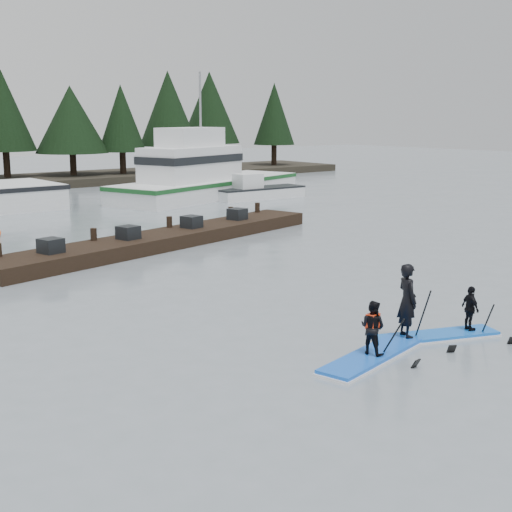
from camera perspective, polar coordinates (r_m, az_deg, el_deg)
ground at (r=17.02m, az=12.76°, el=-6.72°), size 160.00×160.00×0.00m
fishing_boat_medium at (r=45.57m, az=-4.15°, el=5.47°), size 15.28×8.46×8.72m
skiff at (r=44.90m, az=0.28°, el=5.07°), size 6.05×2.01×0.70m
floating_dock at (r=28.84m, az=-7.20°, el=1.36°), size 16.30×5.90×0.54m
paddleboard_solo at (r=15.58m, az=9.28°, el=-6.76°), size 3.31×1.47×1.78m
paddleboard_duo at (r=17.13m, az=13.63°, el=-4.37°), size 3.11×1.88×2.38m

